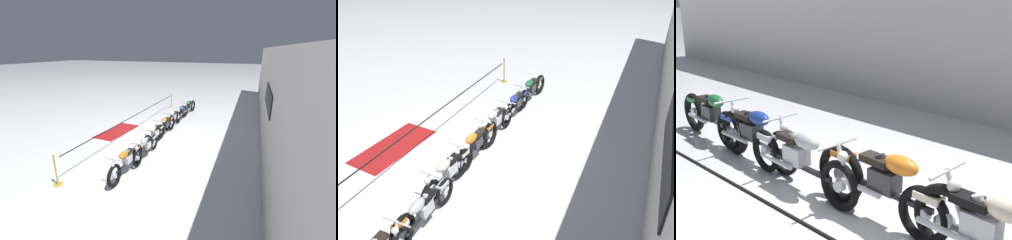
% 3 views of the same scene
% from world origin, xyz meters
% --- Properties ---
extents(ground_plane, '(120.00, 120.00, 0.00)m').
position_xyz_m(ground_plane, '(0.00, 0.00, 0.00)').
color(ground_plane, silver).
extents(back_wall, '(28.00, 0.29, 4.20)m').
position_xyz_m(back_wall, '(0.00, 5.12, 2.10)').
color(back_wall, silver).
rests_on(back_wall, ground).
extents(motorcycle_green_0, '(2.40, 0.62, 0.95)m').
position_xyz_m(motorcycle_green_0, '(-3.97, 0.62, 0.47)').
color(motorcycle_green_0, black).
rests_on(motorcycle_green_0, ground).
extents(motorcycle_blue_1, '(2.19, 0.62, 0.92)m').
position_xyz_m(motorcycle_blue_1, '(-2.63, 0.59, 0.47)').
color(motorcycle_blue_1, black).
rests_on(motorcycle_blue_1, ground).
extents(motorcycle_silver_2, '(2.30, 0.62, 0.91)m').
position_xyz_m(motorcycle_silver_2, '(-1.35, 0.45, 0.46)').
color(motorcycle_silver_2, black).
rests_on(motorcycle_silver_2, ground).
extents(motorcycle_orange_3, '(2.37, 0.62, 0.97)m').
position_xyz_m(motorcycle_orange_3, '(0.11, 0.56, 0.48)').
color(motorcycle_orange_3, black).
rests_on(motorcycle_orange_3, ground).
extents(motorcycle_cream_4, '(2.11, 0.62, 0.92)m').
position_xyz_m(motorcycle_cream_4, '(1.34, 0.51, 0.45)').
color(motorcycle_cream_4, black).
rests_on(motorcycle_cream_4, ground).
extents(motorcycle_silver_5, '(2.23, 0.62, 0.91)m').
position_xyz_m(motorcycle_silver_5, '(2.66, 0.74, 0.46)').
color(motorcycle_silver_5, black).
rests_on(motorcycle_silver_5, ground).
extents(stanchion_far_left, '(10.55, 0.28, 1.05)m').
position_xyz_m(stanchion_far_left, '(-1.36, -1.06, 0.74)').
color(stanchion_far_left, gold).
rests_on(stanchion_far_left, ground).
extents(floor_banner, '(2.59, 1.35, 0.01)m').
position_xyz_m(floor_banner, '(0.55, -1.99, 0.00)').
color(floor_banner, maroon).
rests_on(floor_banner, ground).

